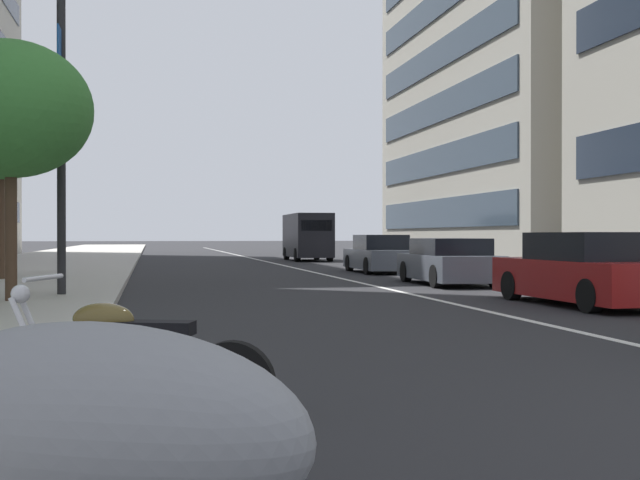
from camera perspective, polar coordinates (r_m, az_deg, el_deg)
name	(u,v)px	position (r m, az deg, el deg)	size (l,w,h in m)	color
sidewalk_right_plaza	(28,269)	(33.65, -20.01, -1.93)	(160.00, 8.13, 0.15)	#B2ADA3
lane_centre_stripe	(278,264)	(38.78, -3.00, -1.72)	(110.00, 0.16, 0.01)	silver
motorcycle_second_in_row	(87,430)	(3.67, -16.17, -12.82)	(1.70, 2.14, 1.02)	gray
motorcycle_by_sign_pole	(123,369)	(6.10, -13.82, -8.87)	(0.89, 2.13, 1.09)	black
car_approaching_light	(586,271)	(16.80, 18.36, -2.11)	(4.64, 1.97, 1.45)	maroon
car_following_behind	(448,262)	(22.94, 9.10, -1.57)	(4.45, 1.98, 1.31)	#4C515B
car_mid_block_traffic	(379,255)	(30.04, 4.24, -1.08)	(4.53, 1.89, 1.41)	#4C515B
delivery_van_ahead	(307,236)	(44.18, -0.90, 0.30)	(5.36, 2.06, 2.56)	black
street_lamp_with_banners	(76,70)	(18.08, -16.92, 11.46)	(1.26, 2.15, 7.78)	#232326
street_tree_mid_sidewalk	(11,110)	(16.51, -21.08, 8.61)	(3.06, 3.06, 4.94)	#473323
street_tree_by_lamp_post	(0,134)	(24.84, -21.73, 7.01)	(3.11, 3.11, 5.47)	#473323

